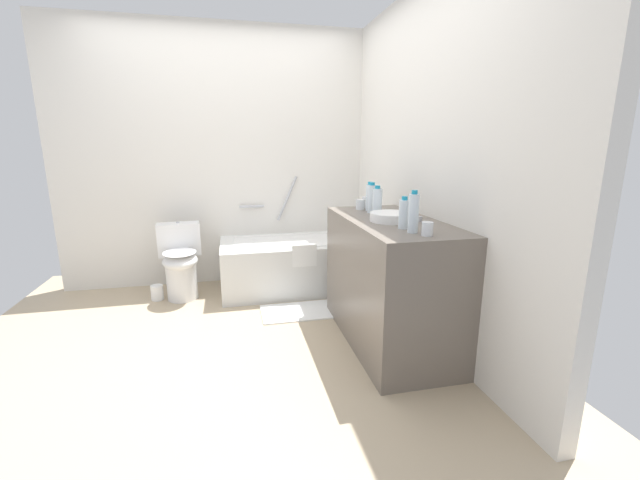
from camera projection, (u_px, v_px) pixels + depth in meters
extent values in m
plane|color=tan|center=(234.00, 338.00, 2.98)|extent=(3.81, 3.81, 0.00)
cube|color=silver|center=(225.00, 159.00, 4.02)|extent=(3.21, 0.10, 2.53)
cube|color=silver|center=(423.00, 163.00, 3.00)|extent=(0.10, 3.11, 2.53)
cube|color=silver|center=(297.00, 264.00, 3.99)|extent=(1.46, 0.76, 0.48)
cube|color=white|center=(296.00, 245.00, 3.94)|extent=(1.20, 0.55, 0.09)
cylinder|color=#B6B6BC|center=(352.00, 234.00, 4.04)|extent=(0.09, 0.03, 0.03)
cylinder|color=#B6B6BC|center=(287.00, 198.00, 4.17)|extent=(0.22, 0.03, 0.46)
cylinder|color=#B6B6BC|center=(252.00, 206.00, 4.10)|extent=(0.25, 0.03, 0.03)
cube|color=white|center=(304.00, 255.00, 3.59)|extent=(0.22, 0.03, 0.20)
cylinder|color=white|center=(182.00, 279.00, 3.70)|extent=(0.27, 0.27, 0.38)
ellipsoid|color=white|center=(180.00, 261.00, 3.62)|extent=(0.34, 0.40, 0.14)
ellipsoid|color=white|center=(179.00, 252.00, 3.60)|extent=(0.32, 0.38, 0.02)
cube|color=white|center=(179.00, 239.00, 3.79)|extent=(0.40, 0.20, 0.31)
cylinder|color=silver|center=(178.00, 222.00, 3.76)|extent=(0.03, 0.03, 0.01)
cube|color=#6B6056|center=(389.00, 281.00, 2.86)|extent=(0.60, 1.29, 0.90)
cylinder|color=white|center=(391.00, 217.00, 2.69)|extent=(0.28, 0.28, 0.06)
cylinder|color=#B0B0B5|center=(416.00, 216.00, 2.73)|extent=(0.02, 0.02, 0.05)
cylinder|color=#B0B0B5|center=(409.00, 213.00, 2.71)|extent=(0.11, 0.02, 0.02)
cylinder|color=#B0B0B5|center=(420.00, 219.00, 2.67)|extent=(0.03, 0.03, 0.04)
cylinder|color=#B0B0B5|center=(412.00, 216.00, 2.79)|extent=(0.03, 0.03, 0.04)
cylinder|color=silver|center=(404.00, 214.00, 2.44)|extent=(0.06, 0.06, 0.18)
cylinder|color=teal|center=(405.00, 198.00, 2.42)|extent=(0.04, 0.04, 0.02)
cylinder|color=silver|center=(413.00, 214.00, 2.32)|extent=(0.06, 0.06, 0.23)
cylinder|color=teal|center=(415.00, 192.00, 2.29)|extent=(0.03, 0.03, 0.02)
cylinder|color=silver|center=(370.00, 198.00, 3.10)|extent=(0.06, 0.06, 0.20)
cylinder|color=teal|center=(370.00, 183.00, 3.08)|extent=(0.03, 0.03, 0.02)
cylinder|color=silver|center=(372.00, 199.00, 3.01)|extent=(0.07, 0.07, 0.21)
cylinder|color=teal|center=(372.00, 184.00, 2.98)|extent=(0.04, 0.04, 0.02)
cylinder|color=silver|center=(377.00, 202.00, 2.87)|extent=(0.07, 0.07, 0.20)
cylinder|color=teal|center=(378.00, 187.00, 2.84)|extent=(0.04, 0.04, 0.02)
cylinder|color=white|center=(360.00, 204.00, 3.18)|extent=(0.07, 0.07, 0.08)
cylinder|color=white|center=(427.00, 229.00, 2.25)|extent=(0.06, 0.06, 0.08)
cylinder|color=white|center=(367.00, 202.00, 3.26)|extent=(0.08, 0.08, 0.09)
cube|color=white|center=(300.00, 311.00, 3.44)|extent=(0.65, 0.40, 0.01)
cylinder|color=white|center=(157.00, 293.00, 3.70)|extent=(0.11, 0.11, 0.14)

